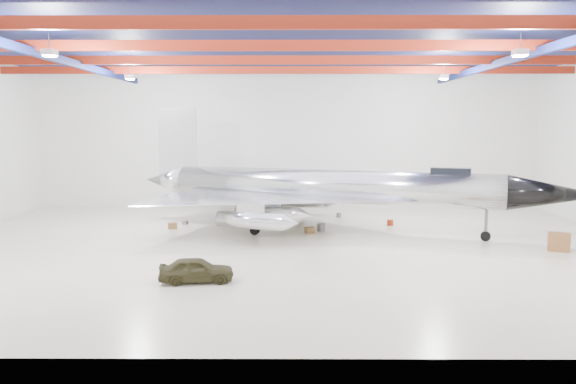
{
  "coord_description": "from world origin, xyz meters",
  "views": [
    {
      "loc": [
        0.29,
        -30.32,
        6.63
      ],
      "look_at": [
        0.12,
        2.0,
        2.77
      ],
      "focal_mm": 35.0,
      "sensor_mm": 36.0,
      "label": 1
    }
  ],
  "objects": [
    {
      "name": "jet_aircraft",
      "position": [
        2.72,
        4.38,
        2.56
      ],
      "size": [
        27.78,
        20.68,
        7.82
      ],
      "rotation": [
        0.0,
        0.0,
        -0.32
      ],
      "color": "silver",
      "rests_on": "floor"
    },
    {
      "name": "crate_ply",
      "position": [
        -7.36,
        5.24,
        0.2
      ],
      "size": [
        0.67,
        0.6,
        0.39
      ],
      "primitive_type": "cube",
      "rotation": [
        0.0,
        0.0,
        0.31
      ],
      "color": "olive",
      "rests_on": "floor"
    },
    {
      "name": "crate_small",
      "position": [
        -6.83,
        6.78,
        0.12
      ],
      "size": [
        0.42,
        0.38,
        0.24
      ],
      "primitive_type": "cube",
      "rotation": [
        0.0,
        0.0,
        -0.35
      ],
      "color": "#59595B",
      "rests_on": "floor"
    },
    {
      "name": "toolbox_red",
      "position": [
        -4.17,
        7.29,
        0.15
      ],
      "size": [
        0.51,
        0.45,
        0.3
      ],
      "primitive_type": "cube",
      "rotation": [
        0.0,
        0.0,
        0.28
      ],
      "color": "#9A2A0F",
      "rests_on": "floor"
    },
    {
      "name": "ceiling",
      "position": [
        0.0,
        0.0,
        11.0
      ],
      "size": [
        40.0,
        40.0,
        0.0
      ],
      "primitive_type": "plane",
      "rotation": [
        3.14,
        0.0,
        0.0
      ],
      "color": "#0A0F38",
      "rests_on": "wall_back"
    },
    {
      "name": "floor",
      "position": [
        0.0,
        0.0,
        0.0
      ],
      "size": [
        40.0,
        40.0,
        0.0
      ],
      "primitive_type": "plane",
      "color": "beige",
      "rests_on": "ground"
    },
    {
      "name": "oil_barrel",
      "position": [
        1.45,
        3.76,
        0.19
      ],
      "size": [
        0.68,
        0.63,
        0.39
      ],
      "primitive_type": "cube",
      "rotation": [
        0.0,
        0.0,
        0.43
      ],
      "color": "olive",
      "rests_on": "floor"
    },
    {
      "name": "desk",
      "position": [
        14.45,
        -1.16,
        0.5
      ],
      "size": [
        1.21,
        0.91,
        1.0
      ],
      "primitive_type": "cube",
      "rotation": [
        0.0,
        0.0,
        -0.39
      ],
      "color": "brown",
      "rests_on": "floor"
    },
    {
      "name": "engine_drum",
      "position": [
        2.18,
        4.46,
        0.24
      ],
      "size": [
        0.66,
        0.66,
        0.48
      ],
      "primitive_type": "cylinder",
      "rotation": [
        0.0,
        0.0,
        0.3
      ],
      "color": "#59595B",
      "rests_on": "floor"
    },
    {
      "name": "tool_chest",
      "position": [
        6.9,
        6.52,
        0.19
      ],
      "size": [
        0.51,
        0.51,
        0.38
      ],
      "primitive_type": "cylinder",
      "rotation": [
        0.0,
        0.0,
        -0.24
      ],
      "color": "#9A2A0F",
      "rests_on": "floor"
    },
    {
      "name": "spares_box",
      "position": [
        3.77,
        9.83,
        0.16
      ],
      "size": [
        0.47,
        0.47,
        0.33
      ],
      "primitive_type": "cylinder",
      "rotation": [
        0.0,
        0.0,
        0.37
      ],
      "color": "#59595B",
      "rests_on": "floor"
    },
    {
      "name": "jeep",
      "position": [
        -3.73,
        -7.11,
        0.54
      ],
      "size": [
        3.28,
        1.65,
        1.07
      ],
      "primitive_type": "imported",
      "rotation": [
        0.0,
        0.0,
        1.7
      ],
      "color": "#332F19",
      "rests_on": "floor"
    },
    {
      "name": "ceiling_structure",
      "position": [
        0.0,
        0.0,
        10.32
      ],
      "size": [
        39.5,
        29.5,
        1.08
      ],
      "color": "maroon",
      "rests_on": "ceiling"
    },
    {
      "name": "parts_bin",
      "position": [
        0.81,
        8.68,
        0.23
      ],
      "size": [
        0.81,
        0.72,
        0.47
      ],
      "primitive_type": "cube",
      "rotation": [
        0.0,
        0.0,
        -0.33
      ],
      "color": "olive",
      "rests_on": "floor"
    },
    {
      "name": "wall_back",
      "position": [
        0.0,
        15.0,
        5.5
      ],
      "size": [
        40.0,
        0.0,
        40.0
      ],
      "primitive_type": "plane",
      "rotation": [
        1.57,
        0.0,
        0.0
      ],
      "color": "silver",
      "rests_on": "floor"
    }
  ]
}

